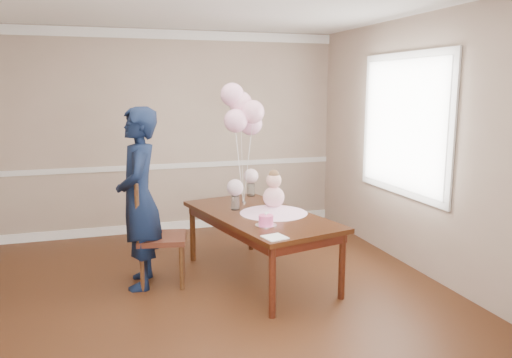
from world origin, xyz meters
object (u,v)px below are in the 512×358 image
dining_table_top (260,216)px  birthday_cake (266,220)px  woman (139,198)px  dining_chair_seat (162,238)px

dining_table_top → birthday_cake: bearing=-114.0°
birthday_cake → dining_table_top: bearing=79.3°
dining_table_top → birthday_cake: 0.46m
dining_table_top → birthday_cake: birthday_cake is taller
woman → birthday_cake: bearing=68.2°
birthday_cake → dining_chair_seat: bearing=146.4°
dining_table_top → dining_chair_seat: (-0.98, 0.15, -0.19)m
woman → dining_table_top: bearing=89.1°
birthday_cake → woman: bearing=150.8°
birthday_cake → dining_chair_seat: birthday_cake is taller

